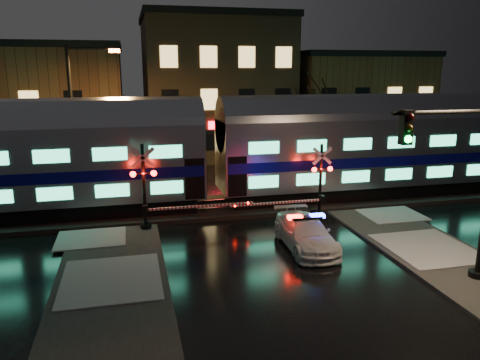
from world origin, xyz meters
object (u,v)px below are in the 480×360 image
object	(u,v)px
police_car	(306,233)
traffic_light	(463,189)
streetlight	(78,112)
crossing_signal_left	(152,196)
crossing_signal_right	(314,189)

from	to	relation	value
police_car	traffic_light	world-z (taller)	traffic_light
streetlight	crossing_signal_left	bearing A→B (deg)	-61.09
police_car	streetlight	size ratio (longest dim) A/B	0.52
police_car	crossing_signal_left	bearing A→B (deg)	150.77
police_car	crossing_signal_left	size ratio (longest dim) A/B	0.79
crossing_signal_left	streetlight	world-z (taller)	streetlight
crossing_signal_left	streetlight	distance (m)	8.36
crossing_signal_right	traffic_light	bearing A→B (deg)	-75.96
police_car	crossing_signal_right	xyz separation A→B (m)	(1.89, 3.75, 0.91)
police_car	crossing_signal_left	distance (m)	7.37
crossing_signal_right	crossing_signal_left	distance (m)	8.14
crossing_signal_left	traffic_light	xyz separation A→B (m)	(10.19, -8.22, 1.78)
traffic_light	streetlight	distance (m)	20.44
traffic_light	crossing_signal_right	bearing A→B (deg)	118.24
crossing_signal_right	crossing_signal_left	world-z (taller)	crossing_signal_left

